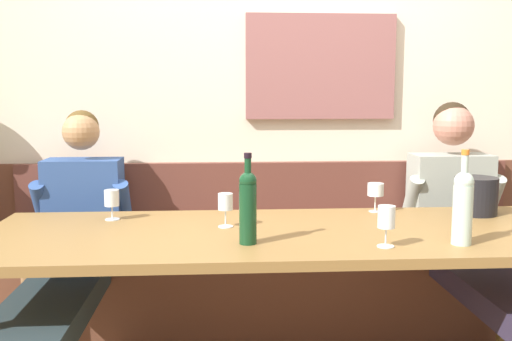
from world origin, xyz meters
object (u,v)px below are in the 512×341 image
(wine_bottle_green_tall, at_px, (463,205))
(person_center_left_seat, at_px, (67,250))
(wall_bench, at_px, (268,283))
(dining_table, at_px, (283,247))
(wine_bottle_clear_water, at_px, (248,205))
(wine_glass_center_front, at_px, (376,190))
(wine_glass_mid_left, at_px, (225,203))
(wine_glass_center_rear, at_px, (386,219))
(wine_glass_left_end, at_px, (112,200))
(ice_bucket, at_px, (476,196))
(person_right_seat, at_px, (478,236))

(wine_bottle_green_tall, bearing_deg, person_center_left_seat, 160.23)
(wall_bench, relative_size, person_center_left_seat, 2.11)
(dining_table, relative_size, wine_bottle_clear_water, 7.15)
(person_center_left_seat, relative_size, wine_glass_center_front, 9.48)
(wine_glass_center_front, distance_m, wine_glass_mid_left, 0.79)
(wine_glass_center_rear, height_order, wine_glass_left_end, wine_glass_center_rear)
(ice_bucket, xyz_separation_m, wine_bottle_green_tall, (-0.30, -0.54, 0.06))
(person_center_left_seat, height_order, ice_bucket, person_center_left_seat)
(dining_table, distance_m, wine_glass_left_end, 0.82)
(wine_glass_left_end, xyz_separation_m, wine_glass_mid_left, (0.52, -0.18, 0.01))
(wine_bottle_clear_water, bearing_deg, person_center_left_seat, 147.52)
(person_right_seat, height_order, wine_glass_center_front, person_right_seat)
(wall_bench, xyz_separation_m, wine_bottle_clear_water, (-0.16, -0.93, 0.63))
(ice_bucket, distance_m, wine_glass_center_rear, 0.82)
(ice_bucket, bearing_deg, wine_glass_center_front, 169.38)
(person_right_seat, bearing_deg, wine_bottle_green_tall, -120.14)
(dining_table, bearing_deg, person_center_left_seat, 161.80)
(dining_table, height_order, ice_bucket, ice_bucket)
(dining_table, distance_m, wine_bottle_clear_water, 0.34)
(dining_table, relative_size, person_center_left_seat, 1.88)
(wine_glass_left_end, relative_size, wine_glass_mid_left, 0.94)
(wine_bottle_clear_water, relative_size, wine_glass_center_rear, 2.23)
(wine_bottle_clear_water, bearing_deg, wine_bottle_green_tall, -4.50)
(person_right_seat, xyz_separation_m, wine_bottle_green_tall, (-0.36, -0.61, 0.29))
(wine_glass_center_rear, relative_size, wine_glass_left_end, 1.13)
(person_right_seat, bearing_deg, wine_glass_mid_left, -168.23)
(person_center_left_seat, bearing_deg, wine_bottle_green_tall, -19.77)
(dining_table, height_order, wine_glass_mid_left, wine_glass_mid_left)
(wall_bench, height_order, ice_bucket, wall_bench)
(wine_glass_left_end, bearing_deg, wine_bottle_green_tall, -20.41)
(person_right_seat, bearing_deg, wine_bottle_clear_water, -155.02)
(wine_glass_center_rear, distance_m, wine_glass_mid_left, 0.71)
(wine_glass_center_rear, height_order, wine_glass_mid_left, wine_glass_center_rear)
(person_center_left_seat, xyz_separation_m, person_right_seat, (2.01, 0.02, 0.03))
(wine_glass_mid_left, bearing_deg, wine_glass_center_front, 20.57)
(person_center_left_seat, distance_m, person_right_seat, 2.01)
(wine_glass_center_front, bearing_deg, wine_glass_center_rear, -101.97)
(ice_bucket, distance_m, wine_glass_left_end, 1.72)
(wall_bench, bearing_deg, dining_table, -90.00)
(person_center_left_seat, relative_size, wine_glass_left_end, 9.60)
(person_right_seat, distance_m, wine_glass_center_front, 0.57)
(wine_glass_center_front, bearing_deg, wine_glass_mid_left, -159.43)
(wine_glass_left_end, bearing_deg, wine_bottle_clear_water, -37.68)
(wine_glass_left_end, height_order, wine_glass_center_front, wine_glass_center_front)
(person_right_seat, bearing_deg, dining_table, -161.20)
(person_center_left_seat, bearing_deg, ice_bucket, -1.57)
(person_right_seat, xyz_separation_m, ice_bucket, (-0.05, -0.07, 0.22))
(wine_bottle_clear_water, distance_m, wine_glass_left_end, 0.76)
(person_right_seat, distance_m, wine_bottle_green_tall, 0.76)
(wine_glass_center_front, bearing_deg, person_center_left_seat, -178.70)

